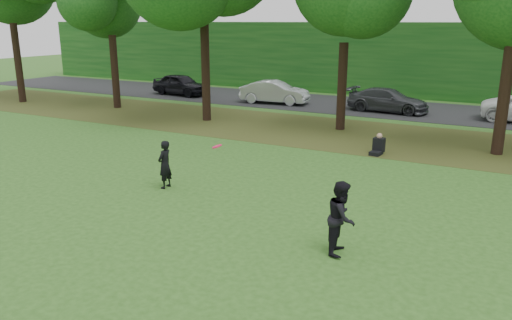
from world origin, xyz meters
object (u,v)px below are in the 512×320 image
Objects in this scene: player_right at (342,217)px; seated_person at (378,146)px; player_left at (165,165)px; frisbee at (217,146)px.

player_right is 2.04× the size of seated_person.
player_left is 6.60m from player_right.
player_right is 4.54× the size of frisbee.
player_right is at bearing -74.97° from seated_person.
frisbee is 0.45× the size of seated_person.
seated_person is (4.86, 7.24, -0.45)m from player_left.
player_left reaches higher than seated_person.
player_left is 0.90× the size of player_right.
frisbee reaches higher than seated_person.
frisbee is at bearing 66.54° from player_left.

